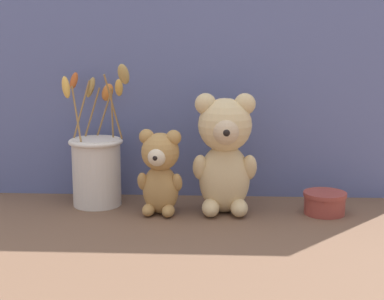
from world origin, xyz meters
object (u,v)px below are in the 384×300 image
Objects in this scene: teddy_bear_medium at (160,170)px; flower_vase at (97,165)px; decorative_tin_tall at (325,203)px; teddy_bear_large at (225,151)px.

flower_vase is (-0.16, 0.07, -0.00)m from teddy_bear_medium.
teddy_bear_large is at bearing 179.97° from decorative_tin_tall.
teddy_bear_large is 1.41× the size of teddy_bear_medium.
teddy_bear_large reaches higher than teddy_bear_medium.
flower_vase is at bearing 170.89° from teddy_bear_large.
flower_vase is (-0.30, 0.05, -0.05)m from teddy_bear_large.
flower_vase is 0.53m from decorative_tin_tall.
flower_vase is at bearing 174.76° from decorative_tin_tall.
teddy_bear_large is 0.25m from decorative_tin_tall.
flower_vase reaches higher than decorative_tin_tall.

